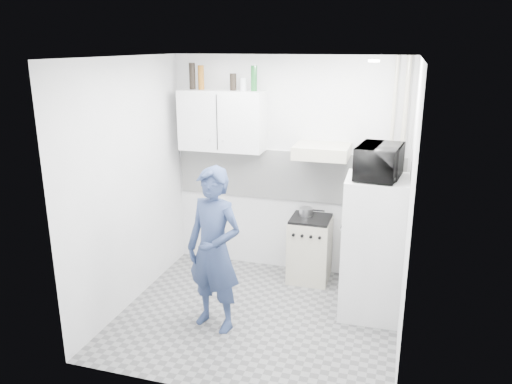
# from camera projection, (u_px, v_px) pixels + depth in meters

# --- Properties ---
(floor) EXTENTS (2.80, 2.80, 0.00)m
(floor) POSITION_uv_depth(u_px,v_px,m) (258.00, 316.00, 5.18)
(floor) COLOR slate
(floor) RESTS_ON ground
(ceiling) EXTENTS (2.80, 2.80, 0.00)m
(ceiling) POSITION_uv_depth(u_px,v_px,m) (258.00, 57.00, 4.44)
(ceiling) COLOR white
(ceiling) RESTS_ON wall_back
(wall_back) EXTENTS (2.80, 0.00, 2.80)m
(wall_back) POSITION_uv_depth(u_px,v_px,m) (287.00, 167.00, 5.96)
(wall_back) COLOR silver
(wall_back) RESTS_ON floor
(wall_left) EXTENTS (0.00, 2.60, 2.60)m
(wall_left) POSITION_uv_depth(u_px,v_px,m) (129.00, 185.00, 5.19)
(wall_left) COLOR silver
(wall_left) RESTS_ON floor
(wall_right) EXTENTS (0.00, 2.60, 2.60)m
(wall_right) POSITION_uv_depth(u_px,v_px,m) (409.00, 210.00, 4.42)
(wall_right) COLOR silver
(wall_right) RESTS_ON floor
(person) EXTENTS (0.67, 0.53, 1.63)m
(person) POSITION_uv_depth(u_px,v_px,m) (214.00, 250.00, 4.78)
(person) COLOR navy
(person) RESTS_ON floor
(stove) EXTENTS (0.47, 0.47, 0.75)m
(stove) POSITION_uv_depth(u_px,v_px,m) (310.00, 250.00, 5.89)
(stove) COLOR #BAB49D
(stove) RESTS_ON floor
(fridge) EXTENTS (0.63, 0.63, 1.46)m
(fridge) POSITION_uv_depth(u_px,v_px,m) (373.00, 248.00, 5.05)
(fridge) COLOR silver
(fridge) RESTS_ON floor
(stove_top) EXTENTS (0.45, 0.45, 0.03)m
(stove_top) POSITION_uv_depth(u_px,v_px,m) (311.00, 219.00, 5.78)
(stove_top) COLOR black
(stove_top) RESTS_ON stove
(saucepan) EXTENTS (0.16, 0.16, 0.09)m
(saucepan) POSITION_uv_depth(u_px,v_px,m) (306.00, 212.00, 5.85)
(saucepan) COLOR silver
(saucepan) RESTS_ON stove_top
(microwave) EXTENTS (0.62, 0.46, 0.32)m
(microwave) POSITION_uv_depth(u_px,v_px,m) (379.00, 162.00, 4.79)
(microwave) COLOR black
(microwave) RESTS_ON fridge
(bottle_a) EXTENTS (0.07, 0.07, 0.30)m
(bottle_a) POSITION_uv_depth(u_px,v_px,m) (192.00, 76.00, 5.80)
(bottle_a) COLOR black
(bottle_a) RESTS_ON upper_cabinet
(bottle_b) EXTENTS (0.07, 0.07, 0.28)m
(bottle_b) POSITION_uv_depth(u_px,v_px,m) (201.00, 77.00, 5.77)
(bottle_b) COLOR brown
(bottle_b) RESTS_ON upper_cabinet
(canister_a) EXTENTS (0.08, 0.08, 0.19)m
(canister_a) POSITION_uv_depth(u_px,v_px,m) (233.00, 82.00, 5.68)
(canister_a) COLOR black
(canister_a) RESTS_ON upper_cabinet
(canister_b) EXTENTS (0.08, 0.08, 0.14)m
(canister_b) POSITION_uv_depth(u_px,v_px,m) (243.00, 84.00, 5.65)
(canister_b) COLOR #B2B7BC
(canister_b) RESTS_ON upper_cabinet
(bottle_e) EXTENTS (0.07, 0.07, 0.28)m
(bottle_e) POSITION_uv_depth(u_px,v_px,m) (254.00, 78.00, 5.60)
(bottle_e) COLOR #144C1E
(bottle_e) RESTS_ON upper_cabinet
(upper_cabinet) EXTENTS (1.00, 0.35, 0.70)m
(upper_cabinet) POSITION_uv_depth(u_px,v_px,m) (222.00, 120.00, 5.84)
(upper_cabinet) COLOR silver
(upper_cabinet) RESTS_ON wall_back
(range_hood) EXTENTS (0.60, 0.50, 0.14)m
(range_hood) POSITION_uv_depth(u_px,v_px,m) (322.00, 151.00, 5.53)
(range_hood) COLOR #BAB49D
(range_hood) RESTS_ON wall_back
(backsplash) EXTENTS (2.74, 0.03, 0.60)m
(backsplash) POSITION_uv_depth(u_px,v_px,m) (287.00, 175.00, 5.97)
(backsplash) COLOR white
(backsplash) RESTS_ON wall_back
(pipe_a) EXTENTS (0.05, 0.05, 2.60)m
(pipe_a) POSITION_uv_depth(u_px,v_px,m) (400.00, 177.00, 5.53)
(pipe_a) COLOR #BAB49D
(pipe_a) RESTS_ON floor
(pipe_b) EXTENTS (0.04, 0.04, 2.60)m
(pipe_b) POSITION_uv_depth(u_px,v_px,m) (389.00, 176.00, 5.56)
(pipe_b) COLOR #BAB49D
(pipe_b) RESTS_ON floor
(ceiling_spot_fixture) EXTENTS (0.10, 0.10, 0.02)m
(ceiling_spot_fixture) POSITION_uv_depth(u_px,v_px,m) (374.00, 61.00, 4.35)
(ceiling_spot_fixture) COLOR white
(ceiling_spot_fixture) RESTS_ON ceiling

